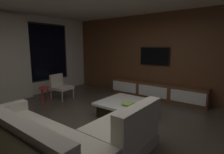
{
  "coord_description": "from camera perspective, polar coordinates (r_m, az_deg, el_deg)",
  "views": [
    {
      "loc": [
        -2.46,
        -2.18,
        1.66
      ],
      "look_at": [
        1.38,
        0.77,
        0.83
      ],
      "focal_mm": 28.59,
      "sensor_mm": 36.0,
      "label": 1
    }
  ],
  "objects": [
    {
      "name": "coffee_table",
      "position": [
        4.38,
        4.42,
        -9.95
      ],
      "size": [
        1.16,
        1.16,
        0.36
      ],
      "color": "black",
      "rests_on": "floor"
    },
    {
      "name": "accent_chair_near_window",
      "position": [
        5.94,
        -16.29,
        -2.55
      ],
      "size": [
        0.6,
        0.61,
        0.78
      ],
      "color": "#B2ADA0",
      "rests_on": "floor"
    },
    {
      "name": "back_wall_with_window",
      "position": [
        6.28,
        -30.06,
        5.55
      ],
      "size": [
        6.6,
        0.3,
        2.7
      ],
      "color": "silver",
      "rests_on": "floor"
    },
    {
      "name": "media_wall",
      "position": [
        5.95,
        16.06,
        6.38
      ],
      "size": [
        0.12,
        7.8,
        2.7
      ],
      "color": "brown",
      "rests_on": "floor"
    },
    {
      "name": "book_stack_on_coffee_table",
      "position": [
        4.07,
        5.23,
        -8.5
      ],
      "size": [
        0.28,
        0.21,
        0.05
      ],
      "color": "#9D54A1",
      "rests_on": "coffee_table"
    },
    {
      "name": "media_console",
      "position": [
        5.86,
        14.04,
        -4.44
      ],
      "size": [
        0.46,
        3.1,
        0.52
      ],
      "color": "brown",
      "rests_on": "floor"
    },
    {
      "name": "floor",
      "position": [
        3.69,
        -3.71,
        -17.07
      ],
      "size": [
        9.2,
        9.2,
        0.0
      ],
      "primitive_type": "plane",
      "color": "#473D33"
    },
    {
      "name": "mounted_tv",
      "position": [
        5.94,
        13.43,
        6.49
      ],
      "size": [
        0.05,
        0.99,
        0.58
      ],
      "color": "black"
    },
    {
      "name": "side_stool",
      "position": [
        5.69,
        -20.81,
        -3.97
      ],
      "size": [
        0.32,
        0.32,
        0.46
      ],
      "color": "red",
      "rests_on": "floor"
    },
    {
      "name": "sectional_couch",
      "position": [
        2.92,
        -16.47,
        -18.72
      ],
      "size": [
        1.98,
        2.5,
        0.82
      ],
      "color": "#B1A997",
      "rests_on": "floor"
    }
  ]
}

